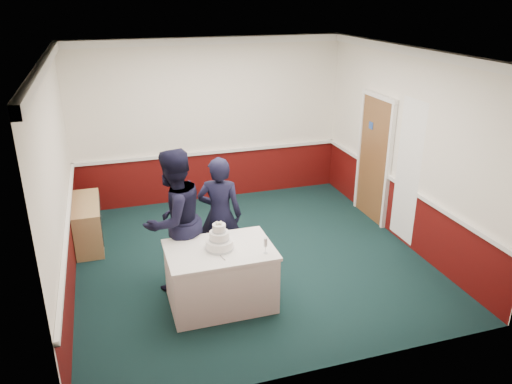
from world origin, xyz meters
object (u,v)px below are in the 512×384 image
object	(u,v)px
sideboard	(88,223)
cake_knife	(221,256)
champagne_flute	(265,243)
person_woman	(220,215)
wedding_cake	(219,241)
cake_table	(221,276)
person_man	(174,220)

from	to	relation	value
sideboard	cake_knife	world-z (taller)	cake_knife
champagne_flute	person_woman	distance (m)	1.16
wedding_cake	person_woman	bearing A→B (deg)	76.21
wedding_cake	champagne_flute	world-z (taller)	wedding_cake
cake_table	champagne_flute	bearing A→B (deg)	-29.25
sideboard	person_woman	world-z (taller)	person_woman
person_woman	cake_knife	bearing A→B (deg)	97.77
wedding_cake	person_man	size ratio (longest dim) A/B	0.19
sideboard	person_man	xyz separation A→B (m)	(1.14, -1.60, 0.61)
sideboard	person_man	distance (m)	2.05
sideboard	cake_knife	distance (m)	2.91
cake_knife	person_man	bearing A→B (deg)	105.58
cake_knife	wedding_cake	bearing A→B (deg)	69.72
person_man	person_woman	distance (m)	0.71
wedding_cake	cake_knife	xyz separation A→B (m)	(-0.03, -0.20, -0.11)
cake_table	person_woman	distance (m)	0.97
champagne_flute	person_man	bearing A→B (deg)	136.64
cake_knife	cake_table	bearing A→B (deg)	69.72
sideboard	person_man	size ratio (longest dim) A/B	0.62
wedding_cake	cake_knife	bearing A→B (deg)	-98.53
cake_knife	person_man	xyz separation A→B (m)	(-0.42, 0.82, 0.17)
wedding_cake	cake_knife	world-z (taller)	wedding_cake
sideboard	wedding_cake	world-z (taller)	wedding_cake
cake_table	cake_knife	xyz separation A→B (m)	(-0.03, -0.20, 0.39)
person_man	person_woman	xyz separation A→B (m)	(0.66, 0.22, -0.12)
cake_table	cake_knife	bearing A→B (deg)	-98.53
wedding_cake	person_man	bearing A→B (deg)	126.18
person_man	cake_knife	bearing A→B (deg)	83.45
cake_knife	champagne_flute	bearing A→B (deg)	-20.33
person_woman	wedding_cake	bearing A→B (deg)	96.77
cake_knife	champagne_flute	xyz separation A→B (m)	(0.53, -0.08, 0.14)
sideboard	cake_table	xyz separation A→B (m)	(1.60, -2.22, 0.05)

